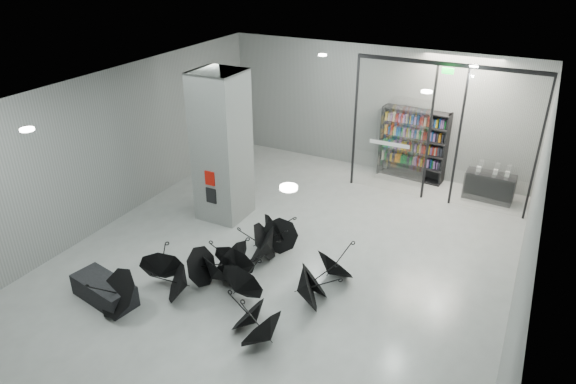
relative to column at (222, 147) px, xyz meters
The scene contains 10 objects.
room 3.31m from the column, 38.66° to the right, with size 14.00×14.02×4.01m.
column is the anchor object (origin of this frame).
fire_cabinet 0.90m from the column, 90.00° to the right, with size 0.28×0.04×0.38m, color #A50A07.
info_panel 1.31m from the column, 90.00° to the right, with size 0.30×0.03×0.42m, color black.
exit_sign 6.18m from the column, 33.96° to the left, with size 0.30×0.06×0.15m, color #0CE533.
glass_partition 6.02m from the column, 35.58° to the left, with size 5.06×0.08×4.00m.
bench 4.68m from the column, 92.58° to the right, with size 1.49×0.64×0.48m, color black.
bookshelf 6.22m from the column, 50.52° to the left, with size 2.05×0.41×2.25m, color black, non-canonical shape.
shop_counter 7.81m from the column, 33.77° to the left, with size 1.37×0.55×0.82m, color black.
umbrella_cluster 3.84m from the column, 51.29° to the right, with size 4.83×4.86×1.28m.
Camera 1 is at (4.72, -8.36, 6.89)m, focal length 31.96 mm.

